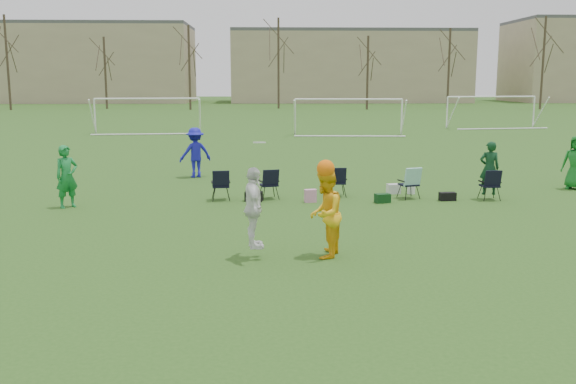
{
  "coord_description": "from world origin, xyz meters",
  "views": [
    {
      "loc": [
        -1.63,
        -11.94,
        3.76
      ],
      "look_at": [
        -1.14,
        2.29,
        1.25
      ],
      "focal_mm": 40.0,
      "sensor_mm": 36.0,
      "label": 1
    }
  ],
  "objects_px": {
    "fielder_blue": "(195,153)",
    "goal_left": "(147,105)",
    "fielder_green_far": "(576,162)",
    "goal_right": "(491,103)",
    "fielder_green_near": "(67,177)",
    "center_contest": "(299,211)",
    "goal_mid": "(348,106)"
  },
  "relations": [
    {
      "from": "fielder_green_far",
      "to": "center_contest",
      "type": "bearing_deg",
      "value": -100.24
    },
    {
      "from": "fielder_blue",
      "to": "goal_left",
      "type": "distance_m",
      "value": 21.96
    },
    {
      "from": "fielder_green_near",
      "to": "center_contest",
      "type": "bearing_deg",
      "value": -82.32
    },
    {
      "from": "fielder_green_far",
      "to": "center_contest",
      "type": "distance_m",
      "value": 12.99
    },
    {
      "from": "fielder_blue",
      "to": "center_contest",
      "type": "relative_size",
      "value": 0.77
    },
    {
      "from": "center_contest",
      "to": "fielder_green_far",
      "type": "bearing_deg",
      "value": 39.85
    },
    {
      "from": "center_contest",
      "to": "goal_left",
      "type": "relative_size",
      "value": 0.34
    },
    {
      "from": "fielder_green_far",
      "to": "goal_right",
      "type": "bearing_deg",
      "value": 116.13
    },
    {
      "from": "fielder_green_near",
      "to": "goal_mid",
      "type": "bearing_deg",
      "value": 23.65
    },
    {
      "from": "goal_left",
      "to": "goal_right",
      "type": "bearing_deg",
      "value": 3.75
    },
    {
      "from": "fielder_green_near",
      "to": "goal_mid",
      "type": "xyz_separation_m",
      "value": [
        11.51,
        25.05,
        1.0
      ]
    },
    {
      "from": "fielder_green_near",
      "to": "fielder_green_far",
      "type": "height_order",
      "value": "same"
    },
    {
      "from": "fielder_green_near",
      "to": "center_contest",
      "type": "distance_m",
      "value": 8.67
    },
    {
      "from": "fielder_blue",
      "to": "fielder_green_far",
      "type": "relative_size",
      "value": 1.04
    },
    {
      "from": "fielder_blue",
      "to": "goal_mid",
      "type": "distance_m",
      "value": 20.97
    },
    {
      "from": "goal_right",
      "to": "goal_mid",
      "type": "bearing_deg",
      "value": -161.43
    },
    {
      "from": "center_contest",
      "to": "goal_mid",
      "type": "xyz_separation_m",
      "value": [
        4.94,
        30.7,
        0.9
      ]
    },
    {
      "from": "fielder_blue",
      "to": "goal_right",
      "type": "xyz_separation_m",
      "value": [
        20.37,
        25.2,
        0.96
      ]
    },
    {
      "from": "goal_mid",
      "to": "fielder_green_near",
      "type": "bearing_deg",
      "value": -110.69
    },
    {
      "from": "fielder_green_far",
      "to": "goal_left",
      "type": "bearing_deg",
      "value": 167.91
    },
    {
      "from": "fielder_green_near",
      "to": "goal_right",
      "type": "xyz_separation_m",
      "value": [
        23.51,
        31.05,
        1.0
      ]
    },
    {
      "from": "fielder_green_far",
      "to": "goal_left",
      "type": "xyz_separation_m",
      "value": [
        -19.04,
        24.37,
        1.0
      ]
    },
    {
      "from": "fielder_green_far",
      "to": "goal_left",
      "type": "height_order",
      "value": "goal_left"
    },
    {
      "from": "goal_left",
      "to": "center_contest",
      "type": "bearing_deg",
      "value": -79.51
    },
    {
      "from": "goal_right",
      "to": "center_contest",
      "type": "bearing_deg",
      "value": -122.77
    },
    {
      "from": "goal_mid",
      "to": "fielder_green_far",
      "type": "bearing_deg",
      "value": -73.31
    },
    {
      "from": "goal_mid",
      "to": "goal_left",
      "type": "bearing_deg",
      "value": 175.87
    },
    {
      "from": "fielder_green_far",
      "to": "goal_left",
      "type": "relative_size",
      "value": 0.25
    },
    {
      "from": "goal_right",
      "to": "goal_left",
      "type": "bearing_deg",
      "value": -179.25
    },
    {
      "from": "center_contest",
      "to": "goal_mid",
      "type": "relative_size",
      "value": 0.34
    },
    {
      "from": "goal_left",
      "to": "goal_mid",
      "type": "bearing_deg",
      "value": -13.13
    },
    {
      "from": "fielder_green_near",
      "to": "goal_left",
      "type": "distance_m",
      "value": 27.18
    }
  ]
}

